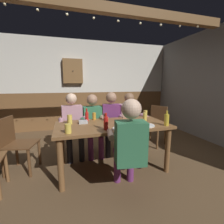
# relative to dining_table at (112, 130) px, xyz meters

# --- Properties ---
(ground_plane) EXTENTS (6.26, 6.26, 0.00)m
(ground_plane) POSITION_rel_dining_table_xyz_m (0.00, 0.05, -0.65)
(ground_plane) COLOR brown
(back_wall_upper) EXTENTS (5.22, 0.12, 1.55)m
(back_wall_upper) POSITION_rel_dining_table_xyz_m (0.00, 2.67, 1.25)
(back_wall_upper) COLOR silver
(back_wall_wainscot) EXTENTS (5.22, 0.12, 1.12)m
(back_wall_wainscot) POSITION_rel_dining_table_xyz_m (0.00, 2.67, -0.09)
(back_wall_wainscot) COLOR brown
(back_wall_wainscot) RESTS_ON ground_plane
(ceiling_beam) EXTENTS (4.69, 0.14, 0.16)m
(ceiling_beam) POSITION_rel_dining_table_xyz_m (0.00, 0.39, 1.94)
(ceiling_beam) COLOR brown
(dining_table) EXTENTS (1.76, 0.87, 0.76)m
(dining_table) POSITION_rel_dining_table_xyz_m (0.00, 0.00, 0.00)
(dining_table) COLOR brown
(dining_table) RESTS_ON ground_plane
(person_0) EXTENTS (0.54, 0.54, 1.21)m
(person_0) POSITION_rel_dining_table_xyz_m (-0.59, 0.66, 0.01)
(person_0) COLOR #B78493
(person_0) RESTS_ON ground_plane
(person_1) EXTENTS (0.50, 0.54, 1.18)m
(person_1) POSITION_rel_dining_table_xyz_m (-0.20, 0.66, 0.00)
(person_1) COLOR #33724C
(person_1) RESTS_ON ground_plane
(person_2) EXTENTS (0.54, 0.58, 1.22)m
(person_2) POSITION_rel_dining_table_xyz_m (0.18, 0.66, 0.02)
(person_2) COLOR #6B2D66
(person_2) RESTS_ON ground_plane
(person_3) EXTENTS (0.56, 0.54, 1.20)m
(person_3) POSITION_rel_dining_table_xyz_m (0.59, 0.66, 0.01)
(person_3) COLOR #B78493
(person_3) RESTS_ON ground_plane
(person_4) EXTENTS (0.53, 0.56, 1.22)m
(person_4) POSITION_rel_dining_table_xyz_m (0.01, -0.66, 0.03)
(person_4) COLOR #33724C
(person_4) RESTS_ON ground_plane
(chair_empty_near_left) EXTENTS (0.60, 0.60, 0.88)m
(chair_empty_near_left) POSITION_rel_dining_table_xyz_m (1.28, 0.75, -0.18)
(chair_empty_near_left) COLOR brown
(chair_empty_near_left) RESTS_ON ground_plane
(chair_empty_far_end) EXTENTS (0.53, 0.53, 0.88)m
(chair_empty_far_end) POSITION_rel_dining_table_xyz_m (-1.48, 0.35, -0.18)
(chair_empty_far_end) COLOR brown
(chair_empty_far_end) RESTS_ON ground_plane
(table_candle) EXTENTS (0.04, 0.04, 0.08)m
(table_candle) POSITION_rel_dining_table_xyz_m (-0.04, 0.16, 0.15)
(table_candle) COLOR #F9E08C
(table_candle) RESTS_ON dining_table
(condiment_caddy) EXTENTS (0.14, 0.10, 0.05)m
(condiment_caddy) POSITION_rel_dining_table_xyz_m (-0.44, 0.15, 0.13)
(condiment_caddy) COLOR #B2B7BC
(condiment_caddy) RESTS_ON dining_table
(plate_0) EXTENTS (0.26, 0.26, 0.01)m
(plate_0) POSITION_rel_dining_table_xyz_m (0.45, -0.27, 0.12)
(plate_0) COLOR white
(plate_0) RESTS_ON dining_table
(plate_1) EXTENTS (0.26, 0.26, 0.01)m
(plate_1) POSITION_rel_dining_table_xyz_m (0.04, -0.33, 0.12)
(plate_1) COLOR white
(plate_1) RESTS_ON dining_table
(bottle_0) EXTENTS (0.07, 0.07, 0.25)m
(bottle_0) POSITION_rel_dining_table_xyz_m (0.28, -0.11, 0.20)
(bottle_0) COLOR red
(bottle_0) RESTS_ON dining_table
(bottle_1) EXTENTS (0.06, 0.06, 0.24)m
(bottle_1) POSITION_rel_dining_table_xyz_m (-0.18, -0.29, 0.21)
(bottle_1) COLOR red
(bottle_1) RESTS_ON dining_table
(bottle_2) EXTENTS (0.06, 0.06, 0.22)m
(bottle_2) POSITION_rel_dining_table_xyz_m (-0.36, 0.30, 0.19)
(bottle_2) COLOR red
(bottle_2) RESTS_ON dining_table
(bottle_3) EXTENTS (0.07, 0.07, 0.23)m
(bottle_3) POSITION_rel_dining_table_xyz_m (0.76, -0.34, 0.20)
(bottle_3) COLOR gold
(bottle_3) RESTS_ON dining_table
(pint_glass_0) EXTENTS (0.06, 0.06, 0.12)m
(pint_glass_0) POSITION_rel_dining_table_xyz_m (-0.05, 0.26, 0.17)
(pint_glass_0) COLOR #4C2D19
(pint_glass_0) RESTS_ON dining_table
(pint_glass_1) EXTENTS (0.06, 0.06, 0.11)m
(pint_glass_1) POSITION_rel_dining_table_xyz_m (0.23, -0.28, 0.16)
(pint_glass_1) COLOR #4C2D19
(pint_glass_1) RESTS_ON dining_table
(pint_glass_2) EXTENTS (0.06, 0.06, 0.13)m
(pint_glass_2) POSITION_rel_dining_table_xyz_m (-0.22, 0.37, 0.17)
(pint_glass_2) COLOR gold
(pint_glass_2) RESTS_ON dining_table
(pint_glass_3) EXTENTS (0.08, 0.08, 0.15)m
(pint_glass_3) POSITION_rel_dining_table_xyz_m (-0.65, 0.17, 0.18)
(pint_glass_3) COLOR #E5C64C
(pint_glass_3) RESTS_ON dining_table
(pint_glass_4) EXTENTS (0.07, 0.07, 0.13)m
(pint_glass_4) POSITION_rel_dining_table_xyz_m (0.76, 0.32, 0.17)
(pint_glass_4) COLOR #E5C64C
(pint_glass_4) RESTS_ON dining_table
(pint_glass_5) EXTENTS (0.08, 0.08, 0.12)m
(pint_glass_5) POSITION_rel_dining_table_xyz_m (-0.68, -0.30, 0.17)
(pint_glass_5) COLOR #E5C64C
(pint_glass_5) RESTS_ON dining_table
(pint_glass_6) EXTENTS (0.07, 0.07, 0.15)m
(pint_glass_6) POSITION_rel_dining_table_xyz_m (0.57, -0.01, 0.18)
(pint_glass_6) COLOR #E5C64C
(pint_glass_6) RESTS_ON dining_table
(wall_dart_cabinet) EXTENTS (0.56, 0.15, 0.70)m
(wall_dart_cabinet) POSITION_rel_dining_table_xyz_m (-0.45, 2.54, 1.10)
(wall_dart_cabinet) COLOR brown
(string_lights) EXTENTS (3.69, 0.04, 0.10)m
(string_lights) POSITION_rel_dining_table_xyz_m (0.00, 0.34, 1.78)
(string_lights) COLOR #F9EAB2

